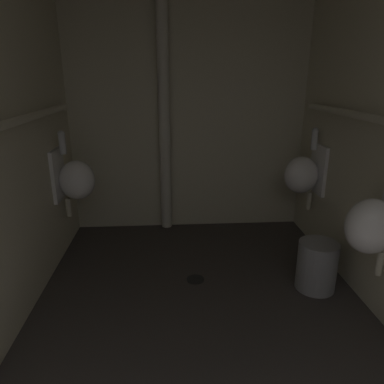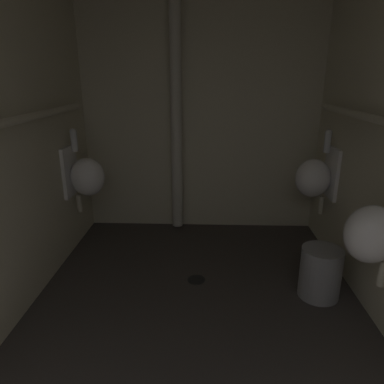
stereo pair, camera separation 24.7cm
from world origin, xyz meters
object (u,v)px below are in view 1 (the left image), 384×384
urinal_right_mid (374,224)px  waste_bin (317,266)px  urinal_left_mid (74,179)px  floor_drain (195,279)px  urinal_right_far (304,174)px  standpipe_back_wall (164,112)px

urinal_right_mid → waste_bin: 0.65m
urinal_left_mid → floor_drain: (1.00, -0.55, -0.68)m
urinal_right_mid → floor_drain: urinal_right_mid is taller
urinal_left_mid → urinal_right_far: (2.02, 0.03, 0.00)m
urinal_left_mid → standpipe_back_wall: (0.78, 0.46, 0.51)m
urinal_left_mid → waste_bin: bearing=-20.8°
waste_bin → urinal_right_mid: bearing=-71.9°
urinal_left_mid → waste_bin: size_ratio=2.03×
standpipe_back_wall → urinal_right_mid: bearing=-51.7°
standpipe_back_wall → waste_bin: (1.12, -1.18, -1.02)m
standpipe_back_wall → floor_drain: 1.58m
standpipe_back_wall → urinal_right_far: bearing=-19.0°
urinal_left_mid → urinal_right_far: bearing=0.9°
urinal_right_mid → standpipe_back_wall: 2.08m
urinal_right_mid → urinal_right_far: (0.00, 1.15, 0.00)m
urinal_right_far → standpipe_back_wall: (-1.25, 0.43, 0.51)m
urinal_left_mid → waste_bin: 2.09m
urinal_right_far → waste_bin: (-0.13, -0.75, -0.50)m
urinal_left_mid → standpipe_back_wall: bearing=30.7°
urinal_right_far → standpipe_back_wall: size_ratio=0.32×
urinal_right_far → floor_drain: bearing=-150.3°
urinal_right_far → waste_bin: bearing=-99.9°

